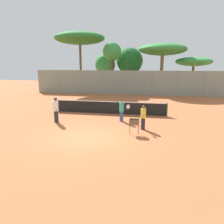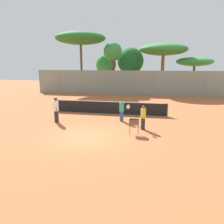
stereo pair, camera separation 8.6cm
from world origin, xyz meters
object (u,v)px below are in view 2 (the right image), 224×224
(player_white_outfit, at_px, (56,110))
(ball_cart, at_px, (134,123))
(player_yellow_shirt, at_px, (122,110))
(parked_car, at_px, (144,87))
(tennis_net, at_px, (109,107))
(player_red_cap, at_px, (143,117))

(player_white_outfit, distance_m, ball_cart, 6.03)
(player_yellow_shirt, distance_m, parked_car, 19.23)
(tennis_net, distance_m, parked_car, 17.02)
(tennis_net, xyz_separation_m, player_white_outfit, (-3.15, -3.55, 0.38))
(player_white_outfit, xyz_separation_m, parked_car, (5.03, 20.46, -0.27))
(player_red_cap, xyz_separation_m, player_yellow_shirt, (-1.67, 1.76, 0.03))
(tennis_net, xyz_separation_m, parked_car, (1.87, 16.91, 0.10))
(parked_car, bearing_deg, player_red_cap, -86.62)
(player_white_outfit, xyz_separation_m, player_red_cap, (6.26, -0.52, -0.13))
(tennis_net, relative_size, parked_car, 2.31)
(player_red_cap, height_order, ball_cart, player_red_cap)
(player_white_outfit, height_order, player_yellow_shirt, player_white_outfit)
(player_red_cap, bearing_deg, player_white_outfit, -94.46)
(tennis_net, relative_size, player_white_outfit, 5.37)
(player_white_outfit, relative_size, parked_car, 0.43)
(player_yellow_shirt, relative_size, ball_cart, 1.73)
(player_white_outfit, bearing_deg, player_yellow_shirt, 74.49)
(parked_car, bearing_deg, player_white_outfit, -103.80)
(tennis_net, relative_size, player_yellow_shirt, 5.98)
(ball_cart, relative_size, parked_car, 0.22)
(player_red_cap, bearing_deg, tennis_net, -142.29)
(ball_cart, bearing_deg, tennis_net, 117.05)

